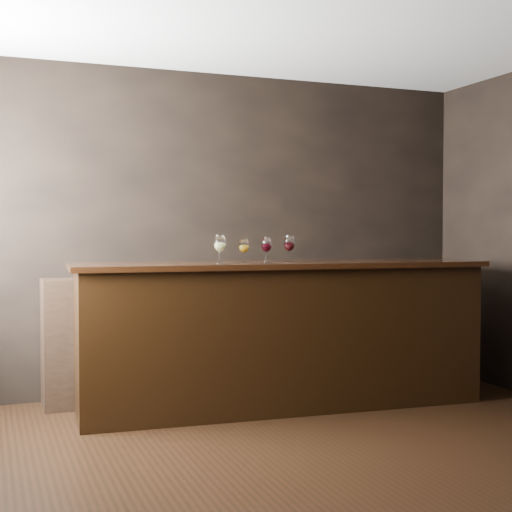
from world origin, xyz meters
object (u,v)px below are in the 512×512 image
object	(u,v)px
back_bar_shelf	(214,335)
glass_amber	(244,246)
glass_red_a	(266,245)
glass_red_b	(289,244)
glass_white	(220,244)
bar_counter	(282,337)

from	to	relation	value
back_bar_shelf	glass_amber	bearing A→B (deg)	-85.77
back_bar_shelf	glass_red_a	size ratio (longest dim) A/B	14.18
back_bar_shelf	glass_red_b	world-z (taller)	glass_red_b
glass_amber	glass_red_b	world-z (taller)	glass_red_b
glass_amber	glass_red_b	size ratio (longest dim) A/B	0.89
back_bar_shelf	glass_amber	size ratio (longest dim) A/B	15.04
glass_white	glass_red_a	size ratio (longest dim) A/B	1.08
glass_white	glass_red_a	distance (m)	0.40
glass_amber	glass_red_a	world-z (taller)	glass_red_a
bar_counter	glass_amber	distance (m)	0.80
bar_counter	back_bar_shelf	xyz separation A→B (m)	(-0.37, 0.63, -0.05)
back_bar_shelf	glass_red_b	bearing A→B (deg)	-53.79
bar_counter	glass_red_b	xyz separation A→B (m)	(0.07, 0.02, 0.74)
back_bar_shelf	glass_amber	world-z (taller)	glass_amber
glass_amber	glass_red_a	bearing A→B (deg)	4.74
bar_counter	glass_red_b	bearing A→B (deg)	21.76
bar_counter	glass_amber	xyz separation A→B (m)	(-0.33, -0.00, 0.73)
glass_red_a	glass_red_b	world-z (taller)	glass_red_b
glass_white	glass_amber	distance (m)	0.20
glass_red_a	glass_amber	bearing A→B (deg)	-175.26
back_bar_shelf	bar_counter	bearing A→B (deg)	-59.30
glass_white	back_bar_shelf	bearing A→B (deg)	76.64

